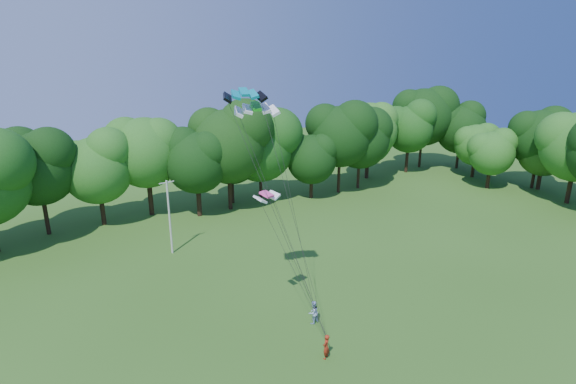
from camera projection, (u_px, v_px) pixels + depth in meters
utility_pole at (169, 216)px, 40.99m from camera, size 1.41×0.26×7.06m
kite_flyer_left at (326, 347)px, 27.47m from camera, size 0.72×0.65×1.64m
kite_flyer_right at (313, 312)px, 31.04m from camera, size 0.92×0.77×1.68m
kite_teal at (244, 92)px, 27.44m from camera, size 2.83×1.82×0.49m
kite_green at (256, 106)px, 28.31m from camera, size 3.02×2.02×0.52m
kite_pink at (267, 194)px, 28.74m from camera, size 1.90×1.27×0.29m
tree_back_center at (228, 139)px, 51.22m from camera, size 9.35×9.35×13.60m
tree_back_east at (369, 124)px, 64.34m from camera, size 8.91×8.91×12.96m
tree_flank_east at (546, 142)px, 59.42m from camera, size 7.21×7.21×10.49m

